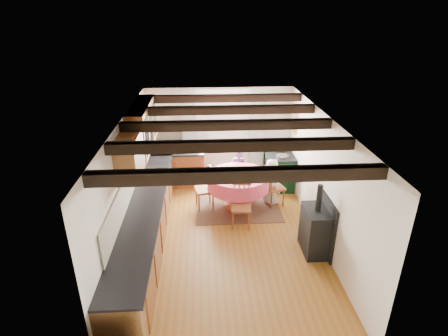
{
  "coord_description": "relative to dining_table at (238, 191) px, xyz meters",
  "views": [
    {
      "loc": [
        -0.41,
        -5.84,
        4.13
      ],
      "look_at": [
        0.0,
        0.8,
        1.15
      ],
      "focal_mm": 28.65,
      "sensor_mm": 36.0,
      "label": 1
    }
  ],
  "objects": [
    {
      "name": "canister_tall",
      "position": [
        -1.72,
        1.21,
        0.64
      ],
      "size": [
        0.15,
        0.15,
        0.25
      ],
      "primitive_type": "cylinder",
      "color": "#262628",
      "rests_on": "worktop_back"
    },
    {
      "name": "base_cabinet_back",
      "position": [
        -1.39,
        1.26,
        0.03
      ],
      "size": [
        1.3,
        0.6,
        0.88
      ],
      "primitive_type": "cube",
      "color": "#8D5F35",
      "rests_on": "floor"
    },
    {
      "name": "chair_near",
      "position": [
        -0.01,
        -0.79,
        0.06
      ],
      "size": [
        0.45,
        0.47,
        0.94
      ],
      "primitive_type": null,
      "rotation": [
        0.0,
        0.0,
        -0.12
      ],
      "color": "brown",
      "rests_on": "floor"
    },
    {
      "name": "wall_plate",
      "position": [
        0.71,
        1.53,
        1.29
      ],
      "size": [
        0.3,
        0.02,
        0.3
      ],
      "primitive_type": "cylinder",
      "rotation": [
        1.57,
        0.0,
        0.0
      ],
      "color": "silver",
      "rests_on": "wall_back"
    },
    {
      "name": "cup",
      "position": [
        0.06,
        -0.14,
        0.46
      ],
      "size": [
        0.14,
        0.14,
        0.1
      ],
      "primitive_type": "imported",
      "rotation": [
        0.0,
        0.0,
        3.65
      ],
      "color": "silver",
      "rests_on": "dining_table"
    },
    {
      "name": "wall_right",
      "position": [
        1.46,
        -1.19,
        0.79
      ],
      "size": [
        0.0,
        5.5,
        2.4
      ],
      "primitive_type": "cube",
      "color": "silver",
      "rests_on": "ground"
    },
    {
      "name": "child_right",
      "position": [
        0.77,
        0.16,
        0.13
      ],
      "size": [
        0.5,
        0.61,
        1.07
      ],
      "primitive_type": "imported",
      "rotation": [
        0.0,
        0.0,
        1.91
      ],
      "color": "silver",
      "rests_on": "floor"
    },
    {
      "name": "curtain_right",
      "position": [
        0.61,
        1.46,
        0.69
      ],
      "size": [
        0.35,
        0.1,
        2.1
      ],
      "primitive_type": "cube",
      "color": "#B2C2AD",
      "rests_on": "wall_back"
    },
    {
      "name": "wall_cabinet_solid",
      "position": [
        -1.97,
        -1.49,
        1.49
      ],
      "size": [
        0.34,
        0.9,
        0.7
      ],
      "primitive_type": "cube",
      "color": "#8D5F35",
      "rests_on": "wall_left"
    },
    {
      "name": "wall_back",
      "position": [
        -0.34,
        1.56,
        0.79
      ],
      "size": [
        3.6,
        0.0,
        2.4
      ],
      "primitive_type": "cube",
      "color": "silver",
      "rests_on": "ground"
    },
    {
      "name": "worktop_back",
      "position": [
        -1.39,
        1.24,
        0.49
      ],
      "size": [
        1.3,
        0.64,
        0.04
      ],
      "primitive_type": "cube",
      "color": "black",
      "rests_on": "base_cabinet_back"
    },
    {
      "name": "wall_front",
      "position": [
        -0.34,
        -3.94,
        0.79
      ],
      "size": [
        3.6,
        0.0,
        2.4
      ],
      "primitive_type": "cube",
      "color": "silver",
      "rests_on": "ground"
    },
    {
      "name": "beam_a",
      "position": [
        -0.34,
        -3.19,
        1.9
      ],
      "size": [
        3.6,
        0.16,
        0.16
      ],
      "primitive_type": "cube",
      "color": "black",
      "rests_on": "ceiling"
    },
    {
      "name": "wall_cabinet_glass",
      "position": [
        -1.97,
        0.01,
        1.54
      ],
      "size": [
        0.34,
        1.8,
        0.9
      ],
      "primitive_type": "cube",
      "color": "#8D5F35",
      "rests_on": "wall_left"
    },
    {
      "name": "dining_table",
      "position": [
        0.0,
        0.0,
        0.0
      ],
      "size": [
        1.35,
        1.35,
        0.82
      ],
      "primitive_type": null,
      "color": "#E64257",
      "rests_on": "floor"
    },
    {
      "name": "aga_range",
      "position": [
        1.13,
        1.01,
        0.04
      ],
      "size": [
        0.62,
        0.96,
        0.89
      ],
      "primitive_type": null,
      "color": "black",
      "rests_on": "floor"
    },
    {
      "name": "chair_right",
      "position": [
        0.84,
        0.08,
        0.06
      ],
      "size": [
        0.52,
        0.51,
        0.93
      ],
      "primitive_type": null,
      "rotation": [
        0.0,
        0.0,
        1.88
      ],
      "color": "brown",
      "rests_on": "floor"
    },
    {
      "name": "wall_picture",
      "position": [
        1.43,
        1.11,
        1.29
      ],
      "size": [
        0.04,
        0.5,
        0.6
      ],
      "primitive_type": "cube",
      "color": "gold",
      "rests_on": "wall_right"
    },
    {
      "name": "beam_d",
      "position": [
        -0.34,
        -0.19,
        1.9
      ],
      "size": [
        3.6,
        0.16,
        0.16
      ],
      "primitive_type": "cube",
      "color": "black",
      "rests_on": "ceiling"
    },
    {
      "name": "curtain_left",
      "position": [
        -1.09,
        1.46,
        0.69
      ],
      "size": [
        0.35,
        0.1,
        2.1
      ],
      "primitive_type": "cube",
      "color": "#B2C2AD",
      "rests_on": "wall_back"
    },
    {
      "name": "rug",
      "position": [
        0.0,
        0.0,
        -0.4
      ],
      "size": [
        1.88,
        1.46,
        0.01
      ],
      "primitive_type": "cube",
      "color": "#543225",
      "rests_on": "floor"
    },
    {
      "name": "window_pane",
      "position": [
        -0.24,
        1.55,
        1.19
      ],
      "size": [
        1.2,
        0.01,
        1.4
      ],
      "primitive_type": "cube",
      "color": "white",
      "rests_on": "wall_back"
    },
    {
      "name": "worktop_left",
      "position": [
        -1.82,
        -1.19,
        0.49
      ],
      "size": [
        0.64,
        5.3,
        0.04
      ],
      "primitive_type": "cube",
      "color": "black",
      "rests_on": "base_cabinet_left"
    },
    {
      "name": "floor",
      "position": [
        -0.34,
        -1.19,
        -0.41
      ],
      "size": [
        3.6,
        5.5,
        0.0
      ],
      "primitive_type": "cube",
      "color": "brown",
      "rests_on": "ground"
    },
    {
      "name": "splash_left",
      "position": [
        -2.12,
        -0.89,
        0.79
      ],
      "size": [
        0.02,
        4.5,
        0.55
      ],
      "primitive_type": "cube",
      "color": "beige",
      "rests_on": "wall_left"
    },
    {
      "name": "bowl_a",
      "position": [
        0.1,
        0.02,
        0.43
      ],
      "size": [
        0.3,
        0.3,
        0.05
      ],
      "primitive_type": "imported",
      "rotation": [
        0.0,
        0.0,
        5.47
      ],
      "color": "silver",
      "rests_on": "dining_table"
    },
    {
      "name": "canister_wide",
      "position": [
        -1.32,
        1.38,
        0.61
      ],
      "size": [
        0.18,
        0.18,
        0.2
      ],
      "primitive_type": "cylinder",
      "color": "#262628",
      "rests_on": "worktop_back"
    },
    {
      "name": "curtain_rod",
      "position": [
        -0.24,
        1.46,
        1.79
      ],
      "size": [
        2.0,
        0.03,
        0.03
      ],
      "primitive_type": "cylinder",
      "rotation": [
        0.0,
        1.57,
        0.0
      ],
      "color": "black",
      "rests_on": "wall_back"
    },
    {
      "name": "beam_e",
      "position": [
        -0.34,
        0.81,
        1.9
      ],
      "size": [
        3.6,
        0.16,
        0.16
      ],
      "primitive_type": "cube",
      "color": "black",
      "rests_on": "ceiling"
    },
    {
      "name": "bowl_b",
      "position": [
        -0.02,
        -0.04,
        0.44
      ],
      "size": [
        0.24,
        0.24,
        0.06
      ],
      "primitive_type": "imported",
      "rotation": [
        0.0,
        0.0,
        3.58
      ],
      "color": "silver",
      "rests_on": "dining_table"
    },
    {
      "name": "splash_back",
      "position": [
        -1.34,
        1.54,
        0.79
      ],
      "size": [
        1.4,
        0.02,
        0.55
      ],
      "primitive_type": "cube",
      "color": "beige",
      "rests_on": "wall_back"
    },
    {
      "name": "ceiling",
      "position": [
        -0.34,
        -1.19,
        1.99
      ],
      "size": [
        3.6,
        5.5,
        0.0
      ],
      "primitive_type": "cube",
      "color": "white",
      "rests_on": "ground"
    },
    {
      "name": "chair_left",
      "position": [
        -0.75,
        0.03,
        0.07
      ],
      "size": [
        0.5,
        0.49,
        0.96
      ],
      "primitive_type": null,
      "rotation": [
        0.0,
        0.0,
        -1.38
      ],
      "color": "brown",
      "rests_on": "floor"
    },
    {
      "name": "beam_c",
      "position": [
        -0.34,
        -1.19,
        1.9
      ],
      "size": [
        3.6,
        0.16,
        0.16
      ],
      "primitive_type": "cube",
      "color": "black",
      "rests_on": "ceiling"
    },
    {
      "name": "wall_left",
      "position": [
        -2.14,
        -1.19,
        0.79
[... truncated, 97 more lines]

